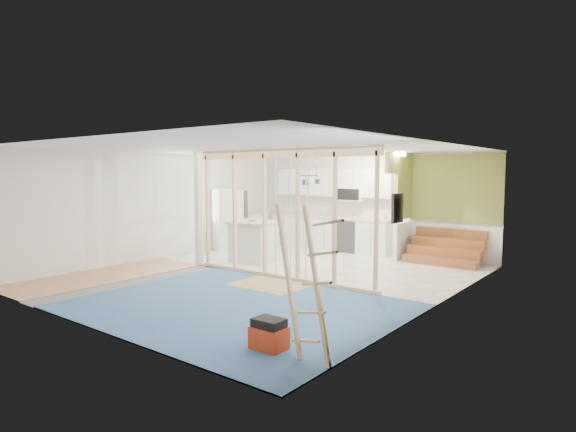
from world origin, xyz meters
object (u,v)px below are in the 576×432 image
Objects in this scene: fridge at (227,220)px; ladder at (306,283)px; island at (254,241)px; toolbox at (269,335)px.

ladder is (6.23, -5.02, 0.07)m from fridge.
toolbox is at bearing -58.48° from island.
island is at bearing 145.37° from ladder.
ladder reaches higher than fridge.
ladder reaches higher than island.
fridge reaches higher than toolbox.
toolbox is at bearing -16.61° from fridge.
toolbox is (5.68, -5.01, -0.64)m from fridge.
island is 6.24m from ladder.
island reaches higher than toolbox.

